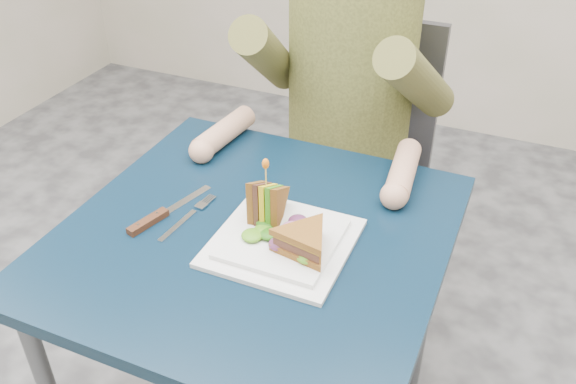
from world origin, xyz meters
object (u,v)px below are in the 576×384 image
at_px(sandwich_flat, 304,241).
at_px(fork, 186,218).
at_px(chair, 355,153).
at_px(diner, 350,47).
at_px(table, 255,261).
at_px(knife, 156,217).
at_px(plate, 282,241).
at_px(sandwich_upright, 267,203).

bearing_deg(sandwich_flat, fork, 175.48).
xyz_separation_m(chair, diner, (-0.00, -0.11, 0.37)).
relative_size(table, sandwich_flat, 4.91).
distance_m(fork, knife, 0.06).
distance_m(table, chair, 0.69).
bearing_deg(table, plate, -13.88).
xyz_separation_m(diner, plate, (0.07, -0.59, -0.18)).
height_order(table, diner, diner).
bearing_deg(chair, sandwich_flat, -80.23).
height_order(sandwich_upright, fork, sandwich_upright).
distance_m(table, plate, 0.11).
height_order(table, knife, knife).
xyz_separation_m(diner, knife, (-0.20, -0.62, -0.18)).
bearing_deg(sandwich_flat, chair, 99.77).
distance_m(sandwich_upright, fork, 0.18).
bearing_deg(sandwich_flat, knife, -179.13).
bearing_deg(table, fork, -171.80).
height_order(chair, diner, diner).
bearing_deg(knife, fork, 25.02).
xyz_separation_m(sandwich_flat, fork, (-0.27, 0.02, -0.04)).
relative_size(table, fork, 4.18).
bearing_deg(fork, plate, 0.99).
height_order(plate, sandwich_flat, sandwich_flat).
height_order(plate, sandwich_upright, sandwich_upright).
bearing_deg(chair, sandwich_upright, -88.64).
distance_m(table, sandwich_upright, 0.14).
bearing_deg(plate, knife, -173.69).
bearing_deg(chair, fork, -101.66).
bearing_deg(diner, fork, -103.80).
distance_m(table, sandwich_flat, 0.18).
distance_m(table, knife, 0.22).
relative_size(sandwich_flat, sandwich_upright, 1.05).
xyz_separation_m(sandwich_upright, fork, (-0.16, -0.05, -0.05)).
height_order(plate, knife, plate).
bearing_deg(table, chair, 90.00).
distance_m(table, fork, 0.17).
relative_size(plate, fork, 1.45).
distance_m(sandwich_flat, fork, 0.27).
relative_size(diner, fork, 4.15).
bearing_deg(diner, sandwich_upright, -88.36).
relative_size(chair, plate, 3.58).
relative_size(plate, knife, 1.19).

